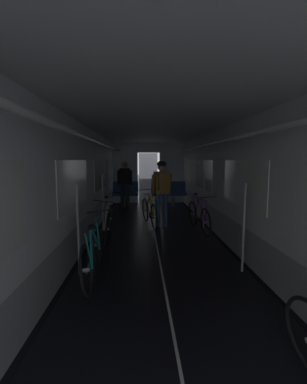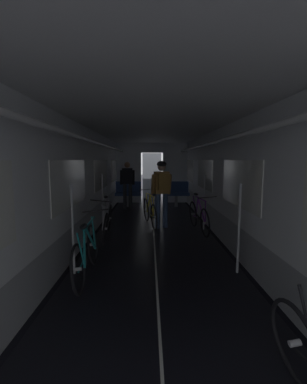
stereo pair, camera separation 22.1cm
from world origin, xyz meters
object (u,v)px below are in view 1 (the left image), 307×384
Objects in this scene: bicycle_purple at (199,216)px; bicycle_silver at (108,221)px; bench_seat_far_left at (125,192)px; person_cyclist_aisle at (162,187)px; person_standing_near_bench at (125,182)px; bicycle_teal at (92,253)px; bench_seat_far_right at (173,191)px; bicycle_yellow_in_aisle at (150,211)px.

bicycle_silver is at bearing -168.13° from bicycle_purple.
bench_seat_far_left and bicycle_silver have the same top height.
person_cyclist_aisle is 3.04m from person_standing_near_bench.
person_cyclist_aisle is (1.26, 2.88, 0.69)m from bicycle_teal.
bench_seat_far_left reaches higher than bicycle_purple.
person_cyclist_aisle is (-0.89, 0.34, 0.69)m from bicycle_purple.
person_cyclist_aisle reaches higher than bench_seat_far_right.
bench_seat_far_right is at bearing 63.89° from bicycle_silver.
person_cyclist_aisle is 0.80m from bicycle_yellow_in_aisle.
bench_seat_far_left is 1.00× the size of bench_seat_far_right.
bicycle_purple is 1.00× the size of bicycle_teal.
bench_seat_far_right reaches higher than bicycle_teal.
person_standing_near_bench is at bearing 107.49° from bicycle_yellow_in_aisle.
bicycle_teal is 1.01× the size of bicycle_yellow_in_aisle.
person_standing_near_bench reaches higher than bicycle_purple.
bicycle_silver is 1.01× the size of person_standing_near_bench.
bicycle_yellow_in_aisle is at bearing 138.63° from person_cyclist_aisle.
bench_seat_far_right is 0.58× the size of bicycle_silver.
person_standing_near_bench is at bearing 111.45° from person_cyclist_aisle.
bench_seat_far_right is 3.56m from bicycle_purple.
bench_seat_far_right is (1.80, 0.00, 0.00)m from bench_seat_far_left.
bench_seat_far_left is 0.57× the size of person_cyclist_aisle.
person_cyclist_aisle is 1.04× the size of bicycle_yellow_in_aisle.
bicycle_yellow_in_aisle is at bearing -74.59° from bench_seat_far_left.
bicycle_silver is at bearing -92.34° from bench_seat_far_left.
bench_seat_far_right is at bearing 71.39° from bicycle_yellow_in_aisle.
bench_seat_far_left is 0.59× the size of bicycle_yellow_in_aisle.
bench_seat_far_right is 0.57× the size of person_cyclist_aisle.
person_standing_near_bench reaches higher than bicycle_teal.
bicycle_yellow_in_aisle is at bearing 73.12° from bicycle_teal.
person_standing_near_bench is at bearing 88.52° from bicycle_teal.
bench_seat_far_left is at bearing 87.66° from bicycle_silver.
bench_seat_far_left is at bearing 180.00° from bench_seat_far_right.
person_cyclist_aisle reaches higher than person_standing_near_bench.
bicycle_purple is (0.21, -3.55, -0.18)m from bench_seat_far_right.
bicycle_silver is at bearing -116.11° from bench_seat_far_right.
person_standing_near_bench is at bearing -168.17° from bench_seat_far_right.
bicycle_purple is 3.80m from person_standing_near_bench.
bench_seat_far_left is at bearing 105.41° from bicycle_yellow_in_aisle.
bicycle_teal is 2.08m from bicycle_silver.
bench_seat_far_left is 0.58× the size of person_standing_near_bench.
bench_seat_far_left is at bearing 90.41° from person_standing_near_bench.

